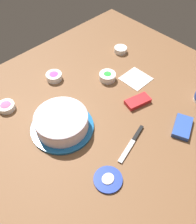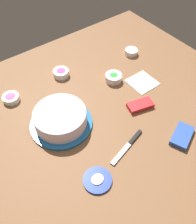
% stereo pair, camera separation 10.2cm
% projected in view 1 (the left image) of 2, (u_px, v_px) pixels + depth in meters
% --- Properties ---
extents(ground_plane, '(1.54, 1.54, 0.00)m').
position_uv_depth(ground_plane, '(116.00, 110.00, 1.30)').
color(ground_plane, brown).
extents(frosted_cake, '(0.31, 0.31, 0.10)m').
position_uv_depth(frosted_cake, '(62.00, 122.00, 1.19)').
color(frosted_cake, '#1E6BB2').
rests_on(frosted_cake, ground_plane).
extents(frosting_tub_lid, '(0.13, 0.13, 0.02)m').
position_uv_depth(frosting_tub_lid, '(108.00, 179.00, 1.05)').
color(frosting_tub_lid, '#233DAD').
rests_on(frosting_tub_lid, ground_plane).
extents(spreading_knife, '(0.23, 0.08, 0.01)m').
position_uv_depth(spreading_knife, '(133.00, 140.00, 1.17)').
color(spreading_knife, silver).
rests_on(spreading_knife, ground_plane).
extents(sprinkle_bowl_orange, '(0.08, 0.08, 0.03)m').
position_uv_depth(sprinkle_bowl_orange, '(121.00, 50.00, 1.62)').
color(sprinkle_bowl_orange, white).
rests_on(sprinkle_bowl_orange, ground_plane).
extents(sprinkle_bowl_green, '(0.10, 0.10, 0.04)m').
position_uv_depth(sprinkle_bowl_green, '(107.00, 76.00, 1.44)').
color(sprinkle_bowl_green, white).
rests_on(sprinkle_bowl_green, ground_plane).
extents(sprinkle_bowl_pink, '(0.09, 0.09, 0.04)m').
position_uv_depth(sprinkle_bowl_pink, '(6.00, 106.00, 1.30)').
color(sprinkle_bowl_pink, white).
rests_on(sprinkle_bowl_pink, ground_plane).
extents(sprinkle_bowl_rainbow, '(0.09, 0.09, 0.04)m').
position_uv_depth(sprinkle_bowl_rainbow, '(54.00, 76.00, 1.44)').
color(sprinkle_bowl_rainbow, white).
rests_on(sprinkle_bowl_rainbow, ground_plane).
extents(candy_box_lower, '(0.15, 0.10, 0.02)m').
position_uv_depth(candy_box_lower, '(138.00, 101.00, 1.33)').
color(candy_box_lower, red).
rests_on(candy_box_lower, ground_plane).
extents(candy_box_upper, '(0.16, 0.13, 0.03)m').
position_uv_depth(candy_box_upper, '(182.00, 127.00, 1.22)').
color(candy_box_upper, '#2D51B2').
rests_on(candy_box_upper, ground_plane).
extents(paper_napkin, '(0.15, 0.15, 0.01)m').
position_uv_depth(paper_napkin, '(136.00, 78.00, 1.46)').
color(paper_napkin, white).
rests_on(paper_napkin, ground_plane).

